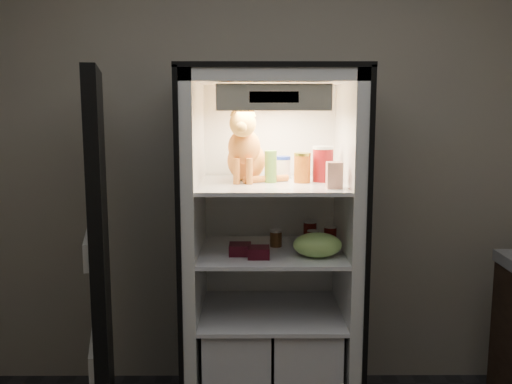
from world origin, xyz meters
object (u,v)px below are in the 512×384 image
Objects in this scene: condiment_jar at (276,238)px; berry_box_left at (240,249)px; refrigerator at (271,274)px; salsa_jar at (302,168)px; cream_carton at (334,175)px; mayo_tub at (282,168)px; soda_can_b at (330,238)px; soda_can_c at (313,241)px; tabby_cat at (246,152)px; pepper_jar at (323,164)px; grape_bag at (317,245)px; parmesan_shaker at (271,167)px; soda_can_a at (310,234)px; berry_box_right at (259,252)px.

condiment_jar is 0.25m from berry_box_left.
refrigerator reaches higher than berry_box_left.
cream_carton is at bearing -54.22° from salsa_jar.
mayo_tub reaches higher than soda_can_b.
mayo_tub reaches higher than berry_box_left.
soda_can_c is at bearing -54.24° from mayo_tub.
berry_box_left is (-0.19, -0.16, -0.02)m from condiment_jar.
tabby_cat is 0.62m from soda_can_b.
grape_bag is (-0.04, -0.19, -0.38)m from pepper_jar.
mayo_tub is 0.66× the size of pepper_jar.
soda_can_a is (0.21, 0.07, -0.37)m from parmesan_shaker.
parmesan_shaker reaches higher than soda_can_c.
salsa_jar is (0.09, -0.14, 0.02)m from mayo_tub.
refrigerator is 14.51× the size of soda_can_a.
mayo_tub is (0.06, 0.10, 0.56)m from refrigerator.
soda_can_c is at bearing -13.18° from tabby_cat.
tabby_cat is 3.57× the size of soda_can_c.
berry_box_left is (-0.16, -0.15, 0.18)m from refrigerator.
tabby_cat is at bearing -177.27° from soda_can_a.
salsa_jar is at bearing 173.25° from soda_can_b.
mayo_tub is at bearing 152.56° from pepper_jar.
mayo_tub is at bearing 124.85° from cream_carton.
refrigerator is 0.28m from berry_box_left.
parmesan_shaker is 0.36m from cream_carton.
soda_can_b and grape_bag have the same top height.
pepper_jar is 0.61m from berry_box_left.
parmesan_shaker is at bearing -96.55° from refrigerator.
tabby_cat is 2.20× the size of pepper_jar.
mayo_tub is 1.07× the size of soda_can_c.
pepper_jar is at bearing 31.48° from berry_box_right.
soda_can_c is (0.22, -0.07, -0.38)m from parmesan_shaker.
mayo_tub is at bearing 118.43° from grape_bag.
soda_can_c is at bearing -49.81° from salsa_jar.
soda_can_a is 1.22× the size of berry_box_right.
salsa_jar is 0.24m from cream_carton.
mayo_tub is 0.51m from berry_box_right.
soda_can_c is at bearing 123.32° from cream_carton.
refrigerator is at bearing 72.29° from berry_box_right.
soda_can_c is (0.15, -0.21, -0.35)m from mayo_tub.
condiment_jar is at bearing 133.64° from grape_bag.
soda_can_c is (0.00, -0.13, -0.01)m from soda_can_a.
pepper_jar is at bearing -28.14° from soda_can_a.
parmesan_shaker reaches higher than soda_can_b.
soda_can_a is at bearing 17.09° from parmesan_shaker.
mayo_tub is at bearing 146.63° from soda_can_b.
grape_bag is (0.02, -0.22, -0.00)m from soda_can_a.
berry_box_right is at bearing -159.55° from soda_can_c.
condiment_jar is at bearing 66.85° from berry_box_right.
tabby_cat is at bearing 177.86° from pepper_jar.
tabby_cat is at bearing 176.50° from refrigerator.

